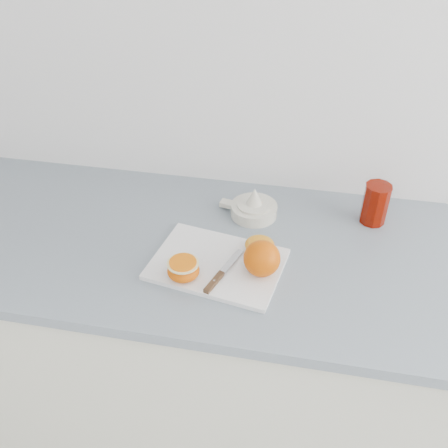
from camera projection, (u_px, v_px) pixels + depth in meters
name	position (u px, v px, depth m)	size (l,w,h in m)	color
counter	(268.00, 361.00, 1.53)	(2.41, 0.64, 0.89)	silver
cutting_board	(217.00, 264.00, 1.21)	(0.31, 0.22, 0.01)	white
whole_orange	(262.00, 258.00, 1.15)	(0.09, 0.09, 0.09)	#D03B00
half_orange	(183.00, 269.00, 1.15)	(0.08, 0.08, 0.05)	#D03B00
squeezed_shell	(260.00, 245.00, 1.23)	(0.07, 0.07, 0.03)	orange
paring_knife	(217.00, 278.00, 1.16)	(0.07, 0.16, 0.01)	#4E2E1E
citrus_juicer	(253.00, 208.00, 1.37)	(0.16, 0.13, 0.09)	white
red_tumbler	(375.00, 205.00, 1.33)	(0.07, 0.07, 0.11)	#710C00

